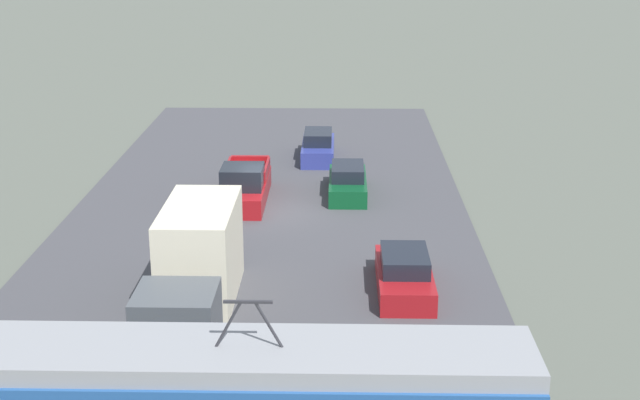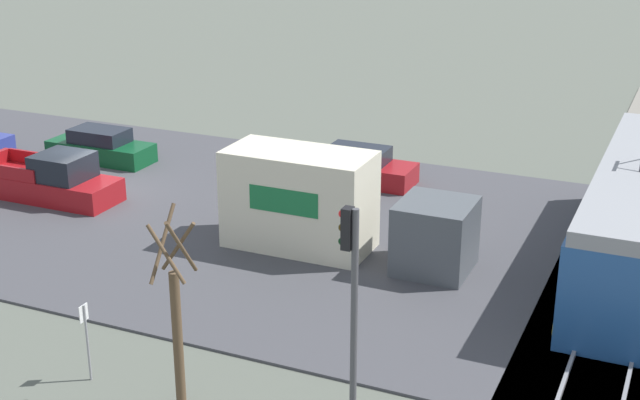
{
  "view_description": "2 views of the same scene",
  "coord_description": "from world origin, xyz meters",
  "px_view_note": "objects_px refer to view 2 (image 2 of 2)",
  "views": [
    {
      "loc": [
        -3.17,
        37.92,
        12.79
      ],
      "look_at": [
        -2.48,
        8.07,
        3.21
      ],
      "focal_mm": 50.0,
      "sensor_mm": 36.0,
      "label": 1
    },
    {
      "loc": [
        26.81,
        21.37,
        11.93
      ],
      "look_at": [
        2.11,
        10.41,
        2.04
      ],
      "focal_mm": 50.0,
      "sensor_mm": 36.0,
      "label": 2
    }
  ],
  "objects_px": {
    "pickup_truck": "(51,181)",
    "street_tree": "(177,320)",
    "traffic_light_pole": "(351,288)",
    "no_parking_sign": "(86,334)",
    "sedan_car_1": "(101,147)",
    "light_rail_tram": "(635,218)",
    "box_truck": "(331,208)",
    "sedan_car_0": "(358,167)"
  },
  "relations": [
    {
      "from": "traffic_light_pole",
      "to": "street_tree",
      "type": "bearing_deg",
      "value": -76.33
    },
    {
      "from": "traffic_light_pole",
      "to": "no_parking_sign",
      "type": "bearing_deg",
      "value": -81.62
    },
    {
      "from": "no_parking_sign",
      "to": "box_truck",
      "type": "bearing_deg",
      "value": 166.41
    },
    {
      "from": "traffic_light_pole",
      "to": "no_parking_sign",
      "type": "height_order",
      "value": "traffic_light_pole"
    },
    {
      "from": "box_truck",
      "to": "sedan_car_1",
      "type": "xyz_separation_m",
      "value": [
        -5.14,
        -13.23,
        -0.94
      ]
    },
    {
      "from": "sedan_car_1",
      "to": "traffic_light_pole",
      "type": "distance_m",
      "value": 22.53
    },
    {
      "from": "sedan_car_1",
      "to": "no_parking_sign",
      "type": "relative_size",
      "value": 2.27
    },
    {
      "from": "pickup_truck",
      "to": "street_tree",
      "type": "distance_m",
      "value": 15.96
    },
    {
      "from": "street_tree",
      "to": "no_parking_sign",
      "type": "distance_m",
      "value": 2.83
    },
    {
      "from": "light_rail_tram",
      "to": "traffic_light_pole",
      "type": "xyz_separation_m",
      "value": [
        11.54,
        -5.02,
        1.68
      ]
    },
    {
      "from": "pickup_truck",
      "to": "traffic_light_pole",
      "type": "bearing_deg",
      "value": 60.61
    },
    {
      "from": "sedan_car_1",
      "to": "street_tree",
      "type": "distance_m",
      "value": 20.18
    },
    {
      "from": "light_rail_tram",
      "to": "box_truck",
      "type": "xyz_separation_m",
      "value": [
        2.75,
        -9.28,
        -0.13
      ]
    },
    {
      "from": "box_truck",
      "to": "traffic_light_pole",
      "type": "bearing_deg",
      "value": 25.87
    },
    {
      "from": "traffic_light_pole",
      "to": "box_truck",
      "type": "bearing_deg",
      "value": -154.13
    },
    {
      "from": "box_truck",
      "to": "traffic_light_pole",
      "type": "relative_size",
      "value": 1.58
    },
    {
      "from": "sedan_car_1",
      "to": "street_tree",
      "type": "bearing_deg",
      "value": -137.77
    },
    {
      "from": "sedan_car_1",
      "to": "traffic_light_pole",
      "type": "xyz_separation_m",
      "value": [
        13.94,
        17.49,
        2.75
      ]
    },
    {
      "from": "box_truck",
      "to": "pickup_truck",
      "type": "relative_size",
      "value": 1.44
    },
    {
      "from": "pickup_truck",
      "to": "no_parking_sign",
      "type": "bearing_deg",
      "value": 43.52
    },
    {
      "from": "pickup_truck",
      "to": "sedan_car_1",
      "type": "bearing_deg",
      "value": -165.33
    },
    {
      "from": "box_truck",
      "to": "sedan_car_1",
      "type": "distance_m",
      "value": 14.22
    },
    {
      "from": "sedan_car_1",
      "to": "light_rail_tram",
      "type": "bearing_deg",
      "value": -96.07
    },
    {
      "from": "light_rail_tram",
      "to": "traffic_light_pole",
      "type": "distance_m",
      "value": 12.7
    },
    {
      "from": "light_rail_tram",
      "to": "no_parking_sign",
      "type": "height_order",
      "value": "light_rail_tram"
    },
    {
      "from": "light_rail_tram",
      "to": "street_tree",
      "type": "bearing_deg",
      "value": -35.69
    },
    {
      "from": "box_truck",
      "to": "pickup_truck",
      "type": "bearing_deg",
      "value": -91.68
    },
    {
      "from": "box_truck",
      "to": "street_tree",
      "type": "height_order",
      "value": "street_tree"
    },
    {
      "from": "box_truck",
      "to": "street_tree",
      "type": "distance_m",
      "value": 9.78
    },
    {
      "from": "box_truck",
      "to": "traffic_light_pole",
      "type": "xyz_separation_m",
      "value": [
        8.79,
        4.26,
        1.8
      ]
    },
    {
      "from": "box_truck",
      "to": "sedan_car_1",
      "type": "height_order",
      "value": "box_truck"
    },
    {
      "from": "traffic_light_pole",
      "to": "no_parking_sign",
      "type": "distance_m",
      "value": 7.03
    },
    {
      "from": "box_truck",
      "to": "no_parking_sign",
      "type": "distance_m",
      "value": 10.05
    },
    {
      "from": "sedan_car_1",
      "to": "no_parking_sign",
      "type": "xyz_separation_m",
      "value": [
        14.91,
        10.86,
        0.61
      ]
    },
    {
      "from": "sedan_car_0",
      "to": "sedan_car_1",
      "type": "height_order",
      "value": "sedan_car_0"
    },
    {
      "from": "sedan_car_0",
      "to": "light_rail_tram",
      "type": "bearing_deg",
      "value": 68.76
    },
    {
      "from": "pickup_truck",
      "to": "sedan_car_0",
      "type": "bearing_deg",
      "value": 123.61
    },
    {
      "from": "traffic_light_pole",
      "to": "street_tree",
      "type": "distance_m",
      "value": 4.24
    },
    {
      "from": "sedan_car_1",
      "to": "sedan_car_0",
      "type": "bearing_deg",
      "value": -80.35
    },
    {
      "from": "traffic_light_pole",
      "to": "no_parking_sign",
      "type": "xyz_separation_m",
      "value": [
        0.98,
        -6.62,
        -2.14
      ]
    },
    {
      "from": "box_truck",
      "to": "sedan_car_0",
      "type": "distance_m",
      "value": 7.38
    },
    {
      "from": "pickup_truck",
      "to": "traffic_light_pole",
      "type": "distance_m",
      "value": 18.82
    }
  ]
}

